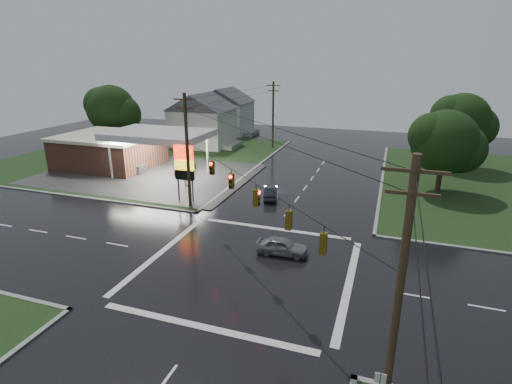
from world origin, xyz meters
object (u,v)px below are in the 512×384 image
(tree_ne_near, at_px, (446,143))
(car_north, at_px, (270,193))
(gas_station, at_px, (116,149))
(utility_pole_n, at_px, (273,114))
(car_pump, at_px, (185,167))
(house_far, at_px, (226,110))
(house_near, at_px, (203,119))
(pylon_sign, at_px, (184,164))
(utility_pole_se, at_px, (399,292))
(car_crossing, at_px, (282,246))
(tree_ne_far, at_px, (462,122))
(tree_nw_behind, at_px, (112,109))
(utility_pole_nw, at_px, (187,150))

(tree_ne_near, relative_size, car_north, 2.35)
(gas_station, xyz_separation_m, tree_ne_near, (39.82, 2.29, 3.01))
(utility_pole_n, relative_size, car_pump, 2.02)
(house_far, relative_size, car_pump, 2.13)
(house_near, xyz_separation_m, house_far, (-1.00, 12.00, 0.00))
(utility_pole_n, height_order, car_north, utility_pole_n)
(utility_pole_n, bearing_deg, tree_ne_near, -34.10)
(house_far, bearing_deg, pylon_sign, -73.02)
(utility_pole_se, height_order, house_near, utility_pole_se)
(house_far, bearing_deg, car_crossing, -62.37)
(house_near, bearing_deg, tree_ne_far, -3.01)
(car_crossing, bearing_deg, utility_pole_se, -149.94)
(utility_pole_se, distance_m, car_crossing, 15.30)
(house_near, xyz_separation_m, tree_nw_behind, (-12.89, -6.01, 1.77))
(gas_station, relative_size, car_pump, 5.04)
(house_near, height_order, car_crossing, house_near)
(house_far, bearing_deg, gas_station, -97.50)
(pylon_sign, height_order, tree_nw_behind, tree_nw_behind)
(tree_ne_far, distance_m, car_crossing, 35.32)
(pylon_sign, bearing_deg, house_near, 112.28)
(utility_pole_n, bearing_deg, pylon_sign, -92.08)
(gas_station, height_order, pylon_sign, pylon_sign)
(utility_pole_nw, xyz_separation_m, house_near, (-11.45, 26.50, -1.32))
(utility_pole_se, bearing_deg, car_pump, 130.41)
(tree_ne_far, relative_size, car_pump, 1.88)
(gas_station, relative_size, pylon_sign, 4.37)
(house_far, bearing_deg, house_near, -85.24)
(gas_station, xyz_separation_m, house_far, (3.73, 28.30, 1.86))
(pylon_sign, xyz_separation_m, house_near, (-10.45, 25.50, 0.39))
(utility_pole_n, bearing_deg, car_crossing, -72.30)
(gas_station, distance_m, utility_pole_n, 24.60)
(pylon_sign, height_order, car_north, pylon_sign)
(utility_pole_n, relative_size, house_near, 0.95)
(gas_station, height_order, tree_ne_far, tree_ne_far)
(house_far, relative_size, car_north, 2.89)
(tree_nw_behind, distance_m, tree_ne_far, 51.15)
(utility_pole_n, xyz_separation_m, house_near, (-11.45, -2.00, -1.06))
(tree_nw_behind, height_order, car_crossing, tree_nw_behind)
(gas_station, distance_m, tree_ne_near, 40.00)
(tree_nw_behind, bearing_deg, car_pump, -28.33)
(utility_pole_se, relative_size, car_north, 2.88)
(utility_pole_nw, xyz_separation_m, tree_ne_far, (26.65, 24.49, 0.46))
(house_far, relative_size, tree_ne_far, 1.13)
(house_far, bearing_deg, utility_pole_se, -61.32)
(utility_pole_nw, height_order, utility_pole_n, utility_pole_nw)
(utility_pole_n, distance_m, tree_ne_near, 28.55)
(utility_pole_n, relative_size, tree_ne_near, 1.17)
(utility_pole_n, distance_m, car_pump, 19.39)
(tree_ne_far, bearing_deg, utility_pole_se, -99.98)
(tree_ne_far, bearing_deg, utility_pole_nw, -137.41)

